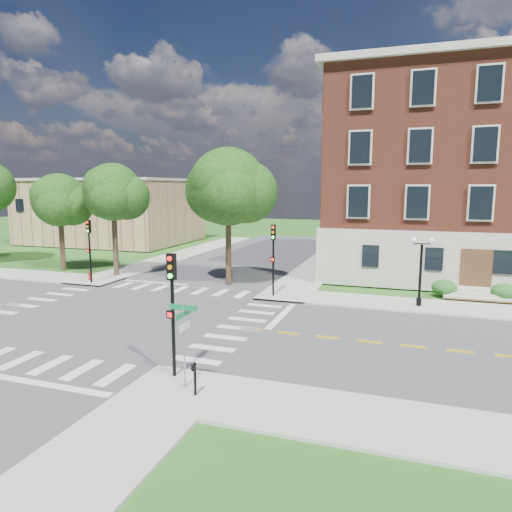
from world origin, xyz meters
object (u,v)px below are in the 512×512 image
(traffic_signal_nw, at_px, (89,243))
(push_button_post, at_px, (195,377))
(traffic_signal_se, at_px, (172,299))
(fire_hydrant, at_px, (90,276))
(street_sign_pole, at_px, (184,329))
(traffic_signal_ne, at_px, (273,251))
(twin_lamp_west, at_px, (421,267))

(traffic_signal_nw, xyz_separation_m, push_button_post, (16.05, -14.78, -2.39))
(traffic_signal_se, distance_m, fire_hydrant, 21.11)
(push_button_post, xyz_separation_m, fire_hydrant, (-16.77, 15.59, -0.33))
(traffic_signal_se, relative_size, street_sign_pole, 1.55)
(traffic_signal_se, bearing_deg, street_sign_pole, -41.30)
(traffic_signal_se, height_order, street_sign_pole, traffic_signal_se)
(traffic_signal_nw, bearing_deg, traffic_signal_ne, 1.44)
(traffic_signal_ne, xyz_separation_m, push_button_post, (1.62, -15.14, -2.39))
(twin_lamp_west, bearing_deg, traffic_signal_se, -122.74)
(street_sign_pole, bearing_deg, twin_lamp_west, 61.10)
(push_button_post, bearing_deg, twin_lamp_west, 63.75)
(push_button_post, bearing_deg, traffic_signal_se, 140.16)
(traffic_signal_nw, distance_m, fire_hydrant, 2.93)
(traffic_signal_ne, relative_size, traffic_signal_nw, 1.00)
(traffic_signal_nw, relative_size, fire_hydrant, 6.40)
(traffic_signal_se, height_order, traffic_signal_ne, same)
(traffic_signal_nw, distance_m, twin_lamp_west, 23.72)
(traffic_signal_se, distance_m, twin_lamp_west, 16.97)
(traffic_signal_se, relative_size, traffic_signal_ne, 1.00)
(traffic_signal_ne, bearing_deg, traffic_signal_nw, -178.56)
(traffic_signal_ne, distance_m, street_sign_pole, 14.71)
(traffic_signal_ne, distance_m, traffic_signal_nw, 14.43)
(street_sign_pole, distance_m, fire_hydrant, 22.17)
(traffic_signal_ne, bearing_deg, twin_lamp_west, 2.33)
(traffic_signal_ne, bearing_deg, street_sign_pole, -86.17)
(fire_hydrant, bearing_deg, push_button_post, -42.91)
(traffic_signal_ne, height_order, fire_hydrant, traffic_signal_ne)
(street_sign_pole, bearing_deg, traffic_signal_ne, 93.83)
(traffic_signal_nw, height_order, street_sign_pole, traffic_signal_nw)
(push_button_post, bearing_deg, fire_hydrant, 137.09)
(traffic_signal_se, bearing_deg, twin_lamp_west, 57.26)
(traffic_signal_nw, relative_size, push_button_post, 4.00)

